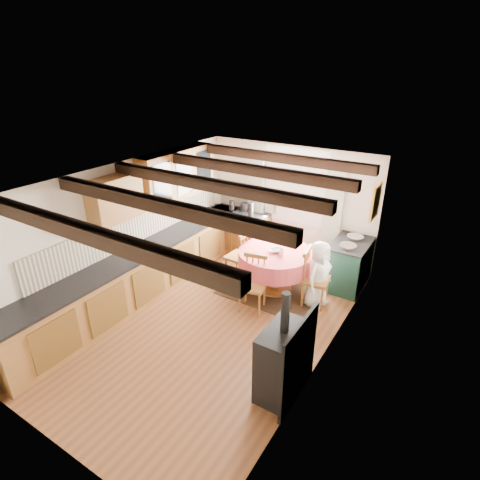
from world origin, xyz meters
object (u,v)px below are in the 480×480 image
Objects in this scene: chair_near at (252,284)px; chair_left at (238,255)px; child_far at (295,254)px; cup at (281,252)px; cast_iron_stove at (283,345)px; chair_right at (316,278)px; child_right at (319,275)px; aga_range at (348,264)px; dining_table at (275,271)px.

chair_left reaches higher than chair_near.
child_far is at bearing 70.03° from chair_near.
chair_left is 1.02m from cup.
chair_left is 2.93m from cast_iron_stove.
chair_right is at bearing 100.70° from cast_iron_stove.
aga_range is at bearing -5.39° from child_right.
aga_range is at bearing 39.01° from dining_table.
cup is at bearing 89.68° from child_far.
chair_right is 0.70× the size of cast_iron_stove.
child_right reaches higher than cup.
aga_range is (1.12, 1.62, -0.04)m from chair_near.
chair_near is 1.10m from chair_right.
dining_table is 1.11× the size of child_right.
child_right is at bearing 135.34° from child_far.
chair_right is at bearing -107.45° from aga_range.
cast_iron_stove is (0.39, -2.08, 0.22)m from chair_right.
chair_right reaches higher than child_far.
aga_range is (1.08, 0.88, 0.05)m from dining_table.
dining_table is 2.45m from cast_iron_stove.
chair_right is at bearing -1.92° from dining_table.
dining_table is at bearing 119.45° from cast_iron_stove.
dining_table is 0.48m from cup.
cast_iron_stove is 13.43× the size of cup.
child_right is at bearing 99.60° from cast_iron_stove.
chair_near is 0.97× the size of chair_left.
dining_table is 1.28× the size of chair_right.
dining_table is 0.81m from chair_left.
chair_left is at bearing -155.59° from aga_range.
cast_iron_stove is at bearing -60.55° from dining_table.
child_far reaches higher than cup.
chair_near is at bearing 131.93° from cast_iron_stove.
cup is (0.95, -0.11, 0.35)m from chair_left.
cup is (-0.69, -0.05, 0.25)m from child_right.
cast_iron_stove is 2.93m from child_far.
chair_left is at bearing 29.42° from child_far.
cup is at bearing -134.07° from aga_range.
chair_left is at bearing 121.60° from chair_near.
chair_near is 1.13m from child_right.
chair_left is (-0.80, 0.02, 0.10)m from dining_table.
cast_iron_stove is at bearing -61.31° from chair_near.
child_far is at bearing 78.85° from dining_table.
aga_range is 0.96× the size of child_far.
dining_table is 0.86m from child_right.
cast_iron_stove reaches higher than chair_near.
chair_left is at bearing 97.26° from child_right.
cup is (-0.93, -0.96, 0.40)m from aga_range.
chair_near is 0.96× the size of child_far.
aga_range is at bearing 42.02° from chair_near.
chair_right is 0.73m from cup.
chair_left is at bearing 178.34° from dining_table.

